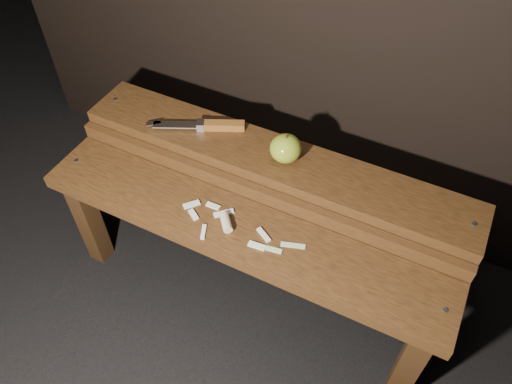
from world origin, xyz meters
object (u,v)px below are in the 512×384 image
at_px(bench_front_tier, 237,244).
at_px(bench_rear_tier, 272,176).
at_px(apple, 286,148).
at_px(knife, 212,125).

distance_m(bench_front_tier, bench_rear_tier, 0.23).
bearing_deg(bench_rear_tier, apple, 6.70).
xyz_separation_m(bench_rear_tier, knife, (-0.21, 0.02, 0.10)).
bearing_deg(bench_front_tier, knife, 130.52).
height_order(bench_front_tier, apple, apple).
bearing_deg(bench_front_tier, apple, 80.96).
bearing_deg(bench_rear_tier, bench_front_tier, -90.00).
xyz_separation_m(bench_front_tier, knife, (-0.21, 0.25, 0.16)).
bearing_deg(knife, bench_rear_tier, -6.23).
bearing_deg(bench_rear_tier, knife, 173.77).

